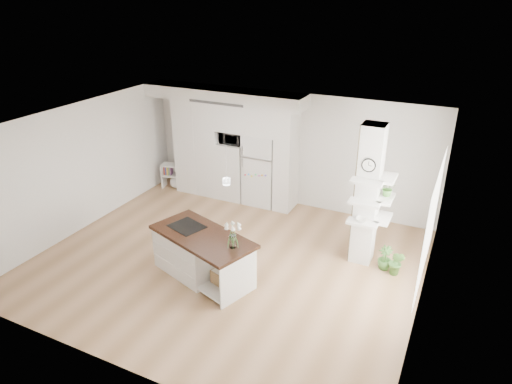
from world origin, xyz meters
The scene contains 14 objects.
floor centered at (0.00, 0.00, 0.00)m, with size 7.00×6.00×0.01m, color tan.
room centered at (0.00, 0.00, 1.86)m, with size 7.04×6.04×2.72m.
cabinet_wall centered at (-1.45, 2.67, 1.51)m, with size 4.00×0.71×2.70m.
refrigerator centered at (-0.53, 2.68, 0.88)m, with size 0.78×0.69×1.75m.
column centered at (2.38, 1.13, 1.35)m, with size 0.69×0.90×2.70m.
window centered at (3.48, 0.30, 1.50)m, with size 2.40×2.40×0.00m, color white.
pendant_light centered at (1.70, 0.15, 2.12)m, with size 0.12×0.12×0.10m, color white.
kitchen_island centered at (-0.33, -0.56, 0.46)m, with size 2.14×1.49×1.44m.
bookshelf centered at (-2.98, 2.51, 0.29)m, with size 0.61×0.43×0.65m.
floor_plant_a centered at (3.00, 0.94, 0.26)m, with size 0.28×0.23×0.52m, color #3F732E.
floor_plant_b centered at (2.77, 1.06, 0.23)m, with size 0.26×0.26×0.46m, color #3F732E.
microwave centered at (-1.27, 2.62, 1.57)m, with size 0.54×0.37×0.30m, color #2D2D2D.
shelf_plant centered at (2.63, 1.30, 1.52)m, with size 0.27×0.23×0.30m, color #3F732E.
decor_bowl centered at (2.30, 0.90, 1.00)m, with size 0.22×0.22×0.05m, color white.
Camera 1 is at (3.74, -6.49, 4.83)m, focal length 32.00 mm.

